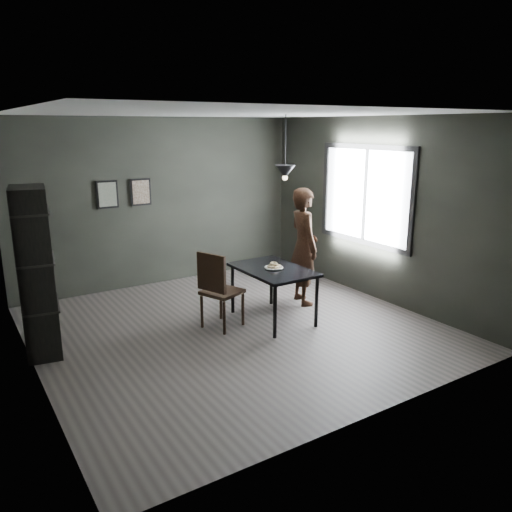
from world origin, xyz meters
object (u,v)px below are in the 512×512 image
white_plate (274,268)px  shelf_unit (36,273)px  wood_chair (217,286)px  cafe_table (273,274)px  pendant_lamp (285,172)px  woman (304,246)px

white_plate → shelf_unit: size_ratio=0.11×
wood_chair → shelf_unit: size_ratio=0.53×
white_plate → shelf_unit: bearing=167.9°
shelf_unit → cafe_table: bearing=-2.8°
white_plate → shelf_unit: 3.00m
white_plate → wood_chair: bearing=170.0°
white_plate → cafe_table: bearing=100.8°
white_plate → wood_chair: size_ratio=0.22×
wood_chair → pendant_lamp: pendant_lamp is taller
white_plate → shelf_unit: (-2.92, 0.63, 0.24)m
shelf_unit → pendant_lamp: bearing=-0.1°
white_plate → woman: 0.87m
wood_chair → cafe_table: bearing=-30.2°
cafe_table → white_plate: white_plate is taller
wood_chair → pendant_lamp: bearing=-22.6°
woman → wood_chair: woman is taller
wood_chair → shelf_unit: 2.20m
cafe_table → white_plate: bearing=-79.2°
shelf_unit → pendant_lamp: pendant_lamp is taller
cafe_table → pendant_lamp: (0.25, 0.10, 1.38)m
shelf_unit → pendant_lamp: 3.38m
white_plate → pendant_lamp: pendant_lamp is taller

